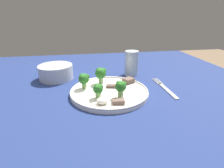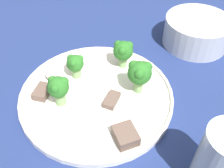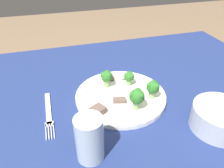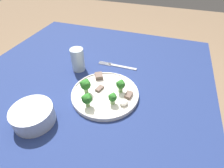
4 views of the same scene
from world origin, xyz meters
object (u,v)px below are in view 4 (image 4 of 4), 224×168
dinner_plate (105,94)px  fork (118,66)px  drinking_glass (78,61)px  cream_bowl (33,116)px

dinner_plate → fork: 0.22m
dinner_plate → drinking_glass: size_ratio=2.49×
drinking_glass → fork: bearing=-63.6°
cream_bowl → drinking_glass: (0.35, -0.00, 0.02)m
dinner_plate → fork: dinner_plate is taller
dinner_plate → drinking_glass: 0.24m
fork → drinking_glass: bearing=116.4°
cream_bowl → drinking_glass: size_ratio=1.30×
cream_bowl → drinking_glass: bearing=-0.5°
dinner_plate → cream_bowl: 0.29m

